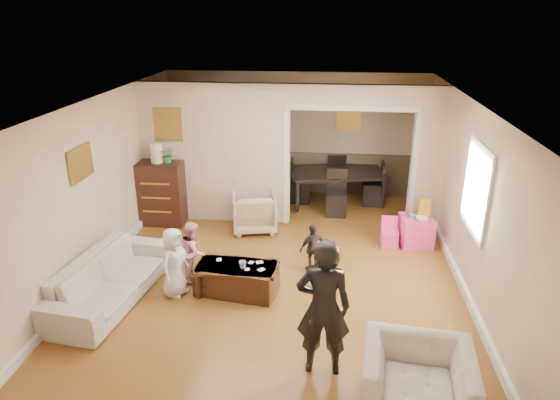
# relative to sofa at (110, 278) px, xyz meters

# --- Properties ---
(floor) EXTENTS (7.00, 7.00, 0.00)m
(floor) POSITION_rel_sofa_xyz_m (2.23, 1.16, -0.32)
(floor) COLOR olive
(floor) RESTS_ON ground
(partition_left) EXTENTS (2.75, 0.18, 2.60)m
(partition_left) POSITION_rel_sofa_xyz_m (0.85, 2.96, 0.98)
(partition_left) COLOR beige
(partition_left) RESTS_ON ground
(partition_right) EXTENTS (0.55, 0.18, 2.60)m
(partition_right) POSITION_rel_sofa_xyz_m (4.70, 2.96, 0.98)
(partition_right) COLOR beige
(partition_right) RESTS_ON ground
(partition_header) EXTENTS (2.22, 0.18, 0.35)m
(partition_header) POSITION_rel_sofa_xyz_m (3.33, 2.96, 2.11)
(partition_header) COLOR beige
(partition_header) RESTS_ON partition_right
(window_pane) EXTENTS (0.03, 0.95, 1.10)m
(window_pane) POSITION_rel_sofa_xyz_m (4.96, 0.76, 1.23)
(window_pane) COLOR white
(window_pane) RESTS_ON ground
(framed_art_partition) EXTENTS (0.45, 0.03, 0.55)m
(framed_art_partition) POSITION_rel_sofa_xyz_m (0.03, 2.86, 1.53)
(framed_art_partition) COLOR brown
(framed_art_partition) RESTS_ON partition_left
(framed_art_sofa_wall) EXTENTS (0.03, 0.55, 0.40)m
(framed_art_sofa_wall) POSITION_rel_sofa_xyz_m (-0.48, 0.56, 1.48)
(framed_art_sofa_wall) COLOR brown
(framed_art_alcove) EXTENTS (0.45, 0.03, 0.55)m
(framed_art_alcove) POSITION_rel_sofa_xyz_m (3.33, 4.60, 1.38)
(framed_art_alcove) COLOR brown
(sofa) EXTENTS (1.13, 2.28, 0.64)m
(sofa) POSITION_rel_sofa_xyz_m (0.00, 0.00, 0.00)
(sofa) COLOR beige
(sofa) RESTS_ON ground
(armchair_back) EXTENTS (0.91, 0.93, 0.72)m
(armchair_back) POSITION_rel_sofa_xyz_m (1.63, 2.50, 0.04)
(armchair_back) COLOR tan
(armchair_back) RESTS_ON ground
(armchair_front) EXTENTS (1.17, 1.05, 0.70)m
(armchair_front) POSITION_rel_sofa_xyz_m (3.91, -1.68, 0.03)
(armchair_front) COLOR beige
(armchair_front) RESTS_ON ground
(dresser) EXTENTS (0.87, 0.49, 1.19)m
(dresser) POSITION_rel_sofa_xyz_m (-0.15, 2.64, 0.28)
(dresser) COLOR #34140F
(dresser) RESTS_ON ground
(table_lamp) EXTENTS (0.22, 0.22, 0.36)m
(table_lamp) POSITION_rel_sofa_xyz_m (-0.15, 2.64, 1.05)
(table_lamp) COLOR #F3E7C6
(table_lamp) RESTS_ON dresser
(potted_plant) EXTENTS (0.27, 0.24, 0.30)m
(potted_plant) POSITION_rel_sofa_xyz_m (0.05, 2.64, 1.02)
(potted_plant) COLOR #357433
(potted_plant) RESTS_ON dresser
(coffee_table) EXTENTS (1.20, 0.73, 0.42)m
(coffee_table) POSITION_rel_sofa_xyz_m (1.71, 0.35, -0.11)
(coffee_table) COLOR #3C2313
(coffee_table) RESTS_ON ground
(coffee_cup) EXTENTS (0.12, 0.12, 0.10)m
(coffee_cup) POSITION_rel_sofa_xyz_m (1.81, 0.30, 0.15)
(coffee_cup) COLOR beige
(coffee_cup) RESTS_ON coffee_table
(play_table) EXTENTS (0.58, 0.58, 0.50)m
(play_table) POSITION_rel_sofa_xyz_m (4.48, 2.20, -0.07)
(play_table) COLOR #FF4399
(play_table) RESTS_ON ground
(cereal_box) EXTENTS (0.21, 0.09, 0.30)m
(cereal_box) POSITION_rel_sofa_xyz_m (4.60, 2.30, 0.33)
(cereal_box) COLOR yellow
(cereal_box) RESTS_ON play_table
(cyan_cup) EXTENTS (0.08, 0.08, 0.08)m
(cyan_cup) POSITION_rel_sofa_xyz_m (4.38, 2.15, 0.22)
(cyan_cup) COLOR #23B2AC
(cyan_cup) RESTS_ON play_table
(toy_block) EXTENTS (0.10, 0.09, 0.05)m
(toy_block) POSITION_rel_sofa_xyz_m (4.36, 2.32, 0.21)
(toy_block) COLOR red
(toy_block) RESTS_ON play_table
(play_bowl) EXTENTS (0.23, 0.23, 0.05)m
(play_bowl) POSITION_rel_sofa_xyz_m (4.53, 2.08, 0.21)
(play_bowl) COLOR silver
(play_bowl) RESTS_ON play_table
(dining_table) EXTENTS (2.13, 1.49, 0.68)m
(dining_table) POSITION_rel_sofa_xyz_m (3.12, 4.03, 0.02)
(dining_table) COLOR black
(dining_table) RESTS_ON ground
(adult_person) EXTENTS (0.60, 0.40, 1.62)m
(adult_person) POSITION_rel_sofa_xyz_m (2.96, -1.17, 0.49)
(adult_person) COLOR black
(adult_person) RESTS_ON ground
(child_kneel_a) EXTENTS (0.46, 0.57, 1.01)m
(child_kneel_a) POSITION_rel_sofa_xyz_m (0.86, 0.20, 0.19)
(child_kneel_a) COLOR silver
(child_kneel_a) RESTS_ON ground
(child_kneel_b) EXTENTS (0.43, 0.51, 0.92)m
(child_kneel_b) POSITION_rel_sofa_xyz_m (1.01, 0.65, 0.14)
(child_kneel_b) COLOR pink
(child_kneel_b) RESTS_ON ground
(child_toddler) EXTENTS (0.48, 0.39, 0.77)m
(child_toddler) POSITION_rel_sofa_xyz_m (2.76, 1.10, 0.06)
(child_toddler) COLOR black
(child_toddler) RESTS_ON ground
(craft_papers) EXTENTS (0.75, 0.34, 0.00)m
(craft_papers) POSITION_rel_sofa_xyz_m (1.88, 0.40, 0.11)
(craft_papers) COLOR white
(craft_papers) RESTS_ON coffee_table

